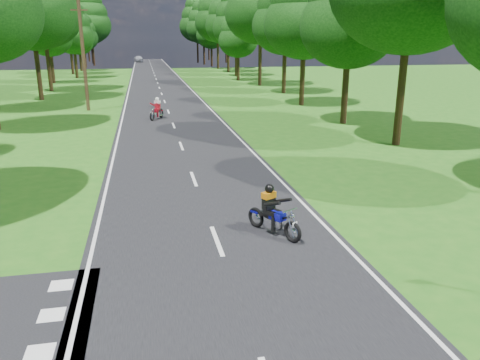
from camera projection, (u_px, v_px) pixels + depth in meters
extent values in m
plane|color=#215E15|center=(230.00, 276.00, 10.94)|extent=(160.00, 160.00, 0.00)
cube|color=black|center=(158.00, 83.00, 57.82)|extent=(7.00, 140.00, 0.02)
cube|color=silver|center=(217.00, 240.00, 12.81)|extent=(0.12, 2.00, 0.01)
cube|color=silver|center=(194.00, 179.00, 18.44)|extent=(0.12, 2.00, 0.01)
cube|color=silver|center=(181.00, 146.00, 24.06)|extent=(0.12, 2.00, 0.01)
cube|color=silver|center=(174.00, 125.00, 29.69)|extent=(0.12, 2.00, 0.01)
cube|color=silver|center=(168.00, 112.00, 35.31)|extent=(0.12, 2.00, 0.01)
cube|color=silver|center=(165.00, 101.00, 40.94)|extent=(0.12, 2.00, 0.01)
cube|color=silver|center=(162.00, 94.00, 46.56)|extent=(0.12, 2.00, 0.01)
cube|color=silver|center=(159.00, 88.00, 52.19)|extent=(0.12, 2.00, 0.01)
cube|color=silver|center=(158.00, 83.00, 57.81)|extent=(0.12, 2.00, 0.01)
cube|color=silver|center=(156.00, 79.00, 63.44)|extent=(0.12, 2.00, 0.01)
cube|color=silver|center=(155.00, 76.00, 69.06)|extent=(0.12, 2.00, 0.01)
cube|color=silver|center=(154.00, 73.00, 74.69)|extent=(0.12, 2.00, 0.01)
cube|color=silver|center=(153.00, 70.00, 80.32)|extent=(0.12, 2.00, 0.01)
cube|color=silver|center=(152.00, 68.00, 85.94)|extent=(0.12, 2.00, 0.01)
cube|color=silver|center=(151.00, 66.00, 91.57)|extent=(0.12, 2.00, 0.01)
cube|color=silver|center=(151.00, 65.00, 97.19)|extent=(0.12, 2.00, 0.01)
cube|color=silver|center=(150.00, 63.00, 102.82)|extent=(0.12, 2.00, 0.01)
cube|color=silver|center=(150.00, 62.00, 108.44)|extent=(0.12, 2.00, 0.01)
cube|color=silver|center=(149.00, 61.00, 114.07)|extent=(0.12, 2.00, 0.01)
cube|color=silver|center=(149.00, 60.00, 119.69)|extent=(0.12, 2.00, 0.01)
cube|color=silver|center=(130.00, 83.00, 57.18)|extent=(0.10, 140.00, 0.01)
cube|color=silver|center=(184.00, 82.00, 58.44)|extent=(0.10, 140.00, 0.01)
cube|color=silver|center=(40.00, 353.00, 8.24)|extent=(0.50, 0.50, 0.01)
cube|color=silver|center=(52.00, 315.00, 9.37)|extent=(0.50, 0.50, 0.01)
cube|color=silver|center=(61.00, 285.00, 10.49)|extent=(0.50, 0.50, 0.01)
cylinder|color=black|center=(39.00, 75.00, 41.63)|extent=(0.40, 0.40, 4.32)
ellipsoid|color=black|center=(31.00, 12.00, 40.08)|extent=(7.56, 7.56, 6.42)
cylinder|color=black|center=(49.00, 70.00, 48.56)|extent=(0.40, 0.40, 4.40)
ellipsoid|color=black|center=(43.00, 14.00, 46.98)|extent=(7.71, 7.71, 6.55)
cylinder|color=black|center=(53.00, 70.00, 57.56)|extent=(0.40, 0.40, 3.20)
ellipsoid|color=black|center=(49.00, 36.00, 56.41)|extent=(5.60, 5.60, 4.76)
ellipsoid|color=black|center=(47.00, 23.00, 55.95)|extent=(4.80, 4.80, 4.08)
ellipsoid|color=black|center=(46.00, 9.00, 55.50)|extent=(3.60, 3.60, 3.06)
cylinder|color=black|center=(76.00, 66.00, 64.82)|extent=(0.40, 0.40, 3.22)
ellipsoid|color=black|center=(73.00, 36.00, 63.67)|extent=(5.64, 5.64, 4.79)
ellipsoid|color=black|center=(72.00, 24.00, 63.21)|extent=(4.83, 4.83, 4.11)
ellipsoid|color=black|center=(71.00, 12.00, 62.76)|extent=(3.62, 3.62, 3.08)
cylinder|color=black|center=(72.00, 62.00, 71.75)|extent=(0.40, 0.40, 3.61)
ellipsoid|color=black|center=(69.00, 32.00, 70.45)|extent=(6.31, 6.31, 5.37)
ellipsoid|color=black|center=(68.00, 20.00, 69.94)|extent=(5.41, 5.41, 4.60)
ellipsoid|color=black|center=(66.00, 7.00, 69.43)|extent=(4.06, 4.06, 3.45)
cylinder|color=black|center=(81.00, 63.00, 79.29)|extent=(0.40, 0.40, 2.67)
ellipsoid|color=black|center=(79.00, 43.00, 78.33)|extent=(4.67, 4.67, 3.97)
ellipsoid|color=black|center=(78.00, 34.00, 77.95)|extent=(4.00, 4.00, 3.40)
ellipsoid|color=black|center=(77.00, 26.00, 77.58)|extent=(3.00, 3.00, 2.55)
cylinder|color=black|center=(85.00, 59.00, 87.77)|extent=(0.40, 0.40, 3.09)
ellipsoid|color=black|center=(83.00, 38.00, 86.66)|extent=(5.40, 5.40, 4.59)
ellipsoid|color=black|center=(83.00, 30.00, 86.23)|extent=(4.63, 4.63, 3.93)
ellipsoid|color=black|center=(82.00, 21.00, 85.79)|extent=(3.47, 3.47, 2.95)
cylinder|color=black|center=(93.00, 54.00, 93.85)|extent=(0.40, 0.40, 4.48)
ellipsoid|color=black|center=(91.00, 25.00, 92.25)|extent=(7.84, 7.84, 6.66)
ellipsoid|color=black|center=(90.00, 14.00, 91.62)|extent=(6.72, 6.72, 5.71)
ellipsoid|color=black|center=(89.00, 2.00, 90.98)|extent=(5.04, 5.04, 4.28)
cylinder|color=black|center=(92.00, 54.00, 102.13)|extent=(0.40, 0.40, 4.09)
ellipsoid|color=black|center=(90.00, 30.00, 100.66)|extent=(7.16, 7.16, 6.09)
ellipsoid|color=black|center=(89.00, 20.00, 100.08)|extent=(6.14, 6.14, 5.22)
ellipsoid|color=black|center=(89.00, 10.00, 99.50)|extent=(4.61, 4.61, 3.92)
cylinder|color=black|center=(400.00, 101.00, 23.83)|extent=(0.40, 0.40, 4.56)
cylinder|color=black|center=(345.00, 96.00, 30.04)|extent=(0.40, 0.40, 3.49)
ellipsoid|color=black|center=(349.00, 26.00, 28.79)|extent=(6.12, 6.12, 5.20)
cylinder|color=black|center=(302.00, 83.00, 38.37)|extent=(0.40, 0.40, 3.69)
ellipsoid|color=black|center=(304.00, 24.00, 37.05)|extent=(6.46, 6.46, 5.49)
ellipsoid|color=black|center=(305.00, 0.00, 36.53)|extent=(5.54, 5.54, 4.71)
cylinder|color=black|center=(284.00, 74.00, 46.86)|extent=(0.40, 0.40, 3.74)
ellipsoid|color=black|center=(285.00, 26.00, 45.52)|extent=(6.55, 6.55, 5.57)
ellipsoid|color=black|center=(286.00, 6.00, 44.99)|extent=(5.62, 5.62, 4.77)
cylinder|color=black|center=(260.00, 65.00, 54.43)|extent=(0.40, 0.40, 4.64)
ellipsoid|color=black|center=(261.00, 13.00, 52.77)|extent=(8.12, 8.12, 6.91)
cylinder|color=black|center=(238.00, 69.00, 61.21)|extent=(0.40, 0.40, 2.91)
ellipsoid|color=black|center=(238.00, 41.00, 60.17)|extent=(5.09, 5.09, 4.33)
ellipsoid|color=black|center=(238.00, 29.00, 59.76)|extent=(4.36, 4.36, 3.71)
ellipsoid|color=black|center=(238.00, 17.00, 59.34)|extent=(3.27, 3.27, 2.78)
cylinder|color=black|center=(236.00, 62.00, 68.31)|extent=(0.40, 0.40, 3.88)
ellipsoid|color=black|center=(236.00, 28.00, 66.92)|extent=(6.78, 6.78, 5.77)
ellipsoid|color=black|center=(236.00, 14.00, 66.37)|extent=(5.81, 5.81, 4.94)
ellipsoid|color=black|center=(236.00, 0.00, 65.82)|extent=(4.36, 4.36, 3.71)
cylinder|color=black|center=(228.00, 59.00, 76.27)|extent=(0.40, 0.40, 4.18)
ellipsoid|color=black|center=(228.00, 26.00, 74.78)|extent=(7.31, 7.31, 6.21)
ellipsoid|color=black|center=(228.00, 12.00, 74.18)|extent=(6.27, 6.27, 5.33)
cylinder|color=black|center=(218.00, 56.00, 84.55)|extent=(0.40, 0.40, 4.63)
ellipsoid|color=black|center=(218.00, 22.00, 82.89)|extent=(8.11, 8.11, 6.89)
ellipsoid|color=black|center=(217.00, 9.00, 82.24)|extent=(6.95, 6.95, 5.91)
cylinder|color=black|center=(212.00, 58.00, 91.55)|extent=(0.40, 0.40, 3.36)
ellipsoid|color=black|center=(211.00, 36.00, 90.34)|extent=(5.88, 5.88, 5.00)
ellipsoid|color=black|center=(211.00, 27.00, 89.87)|extent=(5.04, 5.04, 4.29)
ellipsoid|color=black|center=(211.00, 18.00, 89.39)|extent=(3.78, 3.78, 3.21)
cylinder|color=black|center=(204.00, 54.00, 98.11)|extent=(0.40, 0.40, 4.09)
ellipsoid|color=black|center=(204.00, 29.00, 96.65)|extent=(7.15, 7.15, 6.08)
ellipsoid|color=black|center=(203.00, 19.00, 96.07)|extent=(6.13, 6.13, 5.21)
ellipsoid|color=black|center=(203.00, 9.00, 95.49)|extent=(4.60, 4.60, 3.91)
cylinder|color=black|center=(198.00, 52.00, 105.24)|extent=(0.40, 0.40, 4.48)
ellipsoid|color=black|center=(197.00, 27.00, 103.64)|extent=(7.84, 7.84, 6.66)
ellipsoid|color=black|center=(197.00, 16.00, 103.00)|extent=(6.72, 6.72, 5.71)
ellipsoid|color=black|center=(197.00, 6.00, 102.37)|extent=(5.04, 5.04, 4.28)
cylinder|color=black|center=(89.00, 53.00, 110.84)|extent=(0.40, 0.40, 3.84)
ellipsoid|color=black|center=(87.00, 32.00, 109.47)|extent=(6.72, 6.72, 5.71)
ellipsoid|color=black|center=(86.00, 24.00, 108.92)|extent=(5.76, 5.76, 4.90)
ellipsoid|color=black|center=(85.00, 15.00, 108.38)|extent=(4.32, 4.32, 3.67)
cylinder|color=black|center=(209.00, 52.00, 118.21)|extent=(0.40, 0.40, 4.16)
ellipsoid|color=black|center=(209.00, 30.00, 116.72)|extent=(7.28, 7.28, 6.19)
ellipsoid|color=black|center=(208.00, 22.00, 116.13)|extent=(6.24, 6.24, 5.30)
ellipsoid|color=black|center=(208.00, 13.00, 115.54)|extent=(4.68, 4.68, 3.98)
cylinder|color=black|center=(71.00, 56.00, 96.45)|extent=(0.40, 0.40, 3.52)
ellipsoid|color=black|center=(69.00, 34.00, 95.19)|extent=(6.16, 6.16, 5.24)
ellipsoid|color=black|center=(68.00, 25.00, 94.69)|extent=(5.28, 5.28, 4.49)
ellipsoid|color=black|center=(67.00, 16.00, 94.19)|extent=(3.96, 3.96, 3.37)
cylinder|color=black|center=(226.00, 52.00, 105.41)|extent=(0.40, 0.40, 4.48)
ellipsoid|color=black|center=(226.00, 27.00, 103.81)|extent=(7.84, 7.84, 6.66)
ellipsoid|color=black|center=(226.00, 16.00, 103.17)|extent=(6.72, 6.72, 5.71)
ellipsoid|color=black|center=(226.00, 6.00, 102.54)|extent=(5.04, 5.04, 4.28)
cylinder|color=#382616|center=(84.00, 57.00, 34.89)|extent=(0.26, 0.26, 8.00)
cube|color=#382616|center=(79.00, 10.00, 33.93)|extent=(1.20, 0.10, 0.10)
imported|color=silver|center=(138.00, 59.00, 108.42)|extent=(2.31, 4.53, 1.48)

